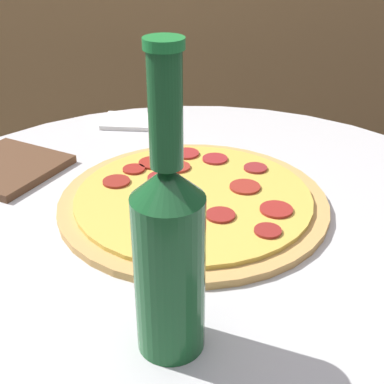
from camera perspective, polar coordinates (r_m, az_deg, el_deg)
table at (r=0.81m, az=0.43°, el=-15.67°), size 0.89×0.89×0.77m
pizza at (r=0.72m, az=0.02°, el=-0.80°), size 0.36×0.36×0.02m
beer_bottle at (r=0.45m, az=-2.47°, el=-6.26°), size 0.06×0.06×0.28m
napkin at (r=1.00m, az=-5.69°, el=7.51°), size 0.14×0.10×0.01m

